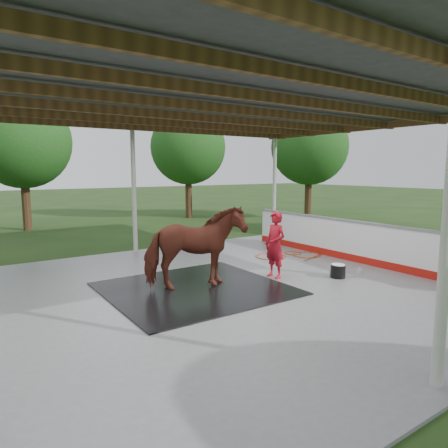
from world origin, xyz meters
TOP-DOWN VIEW (x-y plane):
  - ground at (0.00, 0.00)m, footprint 100.00×100.00m
  - concrete_slab at (0.00, 0.00)m, footprint 12.00×10.00m
  - pavilion_structure at (0.00, -0.00)m, footprint 12.60×10.60m
  - dasher_board at (4.60, 0.00)m, footprint 0.16×8.00m
  - tree_belt at (0.30, 0.90)m, footprint 28.00×28.00m
  - rubber_mat at (-0.43, 0.28)m, footprint 3.65×3.42m
  - horse at (-0.43, 0.28)m, footprint 2.28×1.48m
  - handler at (1.62, 0.03)m, footprint 0.41×0.60m
  - wash_bucket at (2.85, -0.84)m, footprint 0.35×0.35m
  - soap_bottle_a at (2.84, -0.64)m, footprint 0.11×0.11m
  - soap_bottle_b at (3.59, -0.90)m, footprint 0.11×0.11m
  - hose_coil at (3.59, 1.61)m, footprint 2.00×1.43m

SIDE VIEW (x-z plane):
  - ground at x=0.00m, z-range 0.00..0.00m
  - concrete_slab at x=0.00m, z-range 0.00..0.05m
  - hose_coil at x=3.59m, z-range 0.05..0.07m
  - rubber_mat at x=-0.43m, z-range 0.05..0.08m
  - soap_bottle_b at x=3.59m, z-range 0.05..0.23m
  - soap_bottle_a at x=2.84m, z-range 0.05..0.31m
  - wash_bucket at x=2.85m, z-range 0.05..0.38m
  - dasher_board at x=4.60m, z-range 0.02..1.17m
  - handler at x=1.62m, z-range 0.05..1.63m
  - horse at x=-0.43m, z-range 0.08..1.85m
  - tree_belt at x=0.30m, z-range 0.89..6.69m
  - pavilion_structure at x=0.00m, z-range 1.94..5.99m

